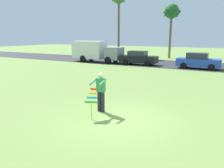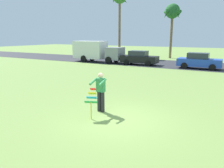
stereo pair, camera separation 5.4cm
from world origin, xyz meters
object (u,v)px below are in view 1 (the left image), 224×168
object	(u,v)px
parked_car_blue	(198,61)
person_kite_flyer	(101,91)
parked_truck_grey_van	(95,51)
palm_tree_left_near	(119,0)
kite_held	(92,99)
palm_tree_right_near	(171,13)
parked_car_black	(138,58)

from	to	relation	value
parked_car_blue	person_kite_flyer	bearing A→B (deg)	-96.54
parked_truck_grey_van	palm_tree_left_near	bearing A→B (deg)	94.94
person_kite_flyer	palm_tree_left_near	world-z (taller)	palm_tree_left_near
kite_held	palm_tree_left_near	size ratio (longest dim) A/B	0.12
person_kite_flyer	parked_car_blue	world-z (taller)	person_kite_flyer
parked_truck_grey_van	palm_tree_right_near	size ratio (longest dim) A/B	0.86
kite_held	palm_tree_right_near	size ratio (longest dim) A/B	0.15
parked_car_blue	palm_tree_left_near	xyz separation A→B (m)	(-13.21, 8.03, 7.87)
parked_truck_grey_van	palm_tree_left_near	xyz separation A→B (m)	(-0.69, 8.03, 7.23)
parked_car_black	parked_car_blue	distance (m)	6.50
parked_truck_grey_van	kite_held	bearing A→B (deg)	-57.07
person_kite_flyer	parked_truck_grey_van	world-z (taller)	parked_truck_grey_van
parked_truck_grey_van	parked_car_black	bearing A→B (deg)	-0.01
kite_held	parked_car_blue	bearing A→B (deg)	84.05
person_kite_flyer	parked_car_blue	xyz separation A→B (m)	(1.82, 15.85, -0.18)
parked_car_black	kite_held	bearing A→B (deg)	-74.04
parked_truck_grey_van	parked_car_black	size ratio (longest dim) A/B	1.58
person_kite_flyer	palm_tree_right_near	size ratio (longest dim) A/B	0.22
person_kite_flyer	palm_tree_left_near	distance (m)	27.56
person_kite_flyer	palm_tree_right_near	distance (m)	26.08
parked_car_black	parked_car_blue	xyz separation A→B (m)	(6.50, 0.00, 0.00)
parked_truck_grey_van	parked_car_blue	distance (m)	12.54
person_kite_flyer	parked_truck_grey_van	distance (m)	19.13
palm_tree_left_near	parked_car_black	bearing A→B (deg)	-50.11
kite_held	palm_tree_left_near	xyz separation A→B (m)	(-11.48, 24.69, 7.84)
parked_car_black	palm_tree_left_near	distance (m)	13.10
parked_truck_grey_van	parked_car_blue	bearing A→B (deg)	0.00
kite_held	parked_car_black	distance (m)	17.32
parked_truck_grey_van	palm_tree_left_near	world-z (taller)	palm_tree_left_near
parked_car_black	palm_tree_right_near	xyz separation A→B (m)	(1.13, 9.40, 5.66)
palm_tree_left_near	kite_held	bearing A→B (deg)	-65.06
kite_held	person_kite_flyer	bearing A→B (deg)	95.81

